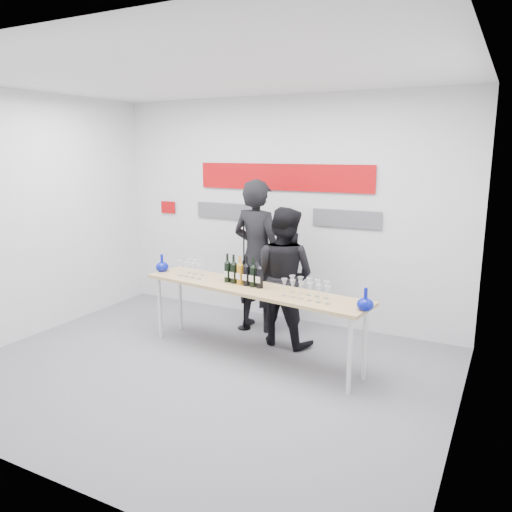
# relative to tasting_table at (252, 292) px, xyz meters

# --- Properties ---
(ground) EXTENTS (5.00, 5.00, 0.00)m
(ground) POSITION_rel_tasting_table_xyz_m (-0.28, -0.59, -0.76)
(ground) COLOR slate
(ground) RESTS_ON ground
(back_wall) EXTENTS (5.00, 0.04, 3.00)m
(back_wall) POSITION_rel_tasting_table_xyz_m (-0.28, 1.41, 0.74)
(back_wall) COLOR silver
(back_wall) RESTS_ON ground
(signage) EXTENTS (3.38, 0.02, 0.79)m
(signage) POSITION_rel_tasting_table_xyz_m (-0.34, 1.38, 1.05)
(signage) COLOR #B5070B
(signage) RESTS_ON back_wall
(tasting_table) EXTENTS (2.78, 0.90, 0.82)m
(tasting_table) POSITION_rel_tasting_table_xyz_m (0.00, 0.00, 0.00)
(tasting_table) COLOR #DCB676
(tasting_table) RESTS_ON ground
(wine_bottles) EXTENTS (0.53, 0.14, 0.33)m
(wine_bottles) POSITION_rel_tasting_table_xyz_m (-0.13, 0.03, 0.23)
(wine_bottles) COLOR black
(wine_bottles) RESTS_ON tasting_table
(decanter_left) EXTENTS (0.16, 0.16, 0.21)m
(decanter_left) POSITION_rel_tasting_table_xyz_m (-1.34, 0.14, 0.17)
(decanter_left) COLOR #08139F
(decanter_left) RESTS_ON tasting_table
(decanter_right) EXTENTS (0.16, 0.16, 0.21)m
(decanter_right) POSITION_rel_tasting_table_xyz_m (1.33, -0.22, 0.17)
(decanter_right) COLOR #08139F
(decanter_right) RESTS_ON tasting_table
(glasses_left) EXTENTS (0.36, 0.26, 0.18)m
(glasses_left) POSITION_rel_tasting_table_xyz_m (-0.87, 0.10, 0.15)
(glasses_left) COLOR silver
(glasses_left) RESTS_ON tasting_table
(glasses_right) EXTENTS (0.56, 0.29, 0.18)m
(glasses_right) POSITION_rel_tasting_table_xyz_m (0.69, -0.10, 0.15)
(glasses_right) COLOR silver
(glasses_right) RESTS_ON tasting_table
(presenter_left) EXTENTS (0.77, 0.56, 1.95)m
(presenter_left) POSITION_rel_tasting_table_xyz_m (-0.38, 0.86, 0.22)
(presenter_left) COLOR black
(presenter_left) RESTS_ON ground
(presenter_right) EXTENTS (0.85, 0.69, 1.66)m
(presenter_right) POSITION_rel_tasting_table_xyz_m (0.13, 0.55, 0.07)
(presenter_right) COLOR black
(presenter_right) RESTS_ON ground
(mic_stand) EXTENTS (0.17, 0.17, 1.45)m
(mic_stand) POSITION_rel_tasting_table_xyz_m (-0.51, 0.75, -0.32)
(mic_stand) COLOR black
(mic_stand) RESTS_ON ground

